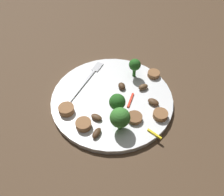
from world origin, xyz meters
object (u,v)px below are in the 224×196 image
pepper_strip_2 (130,100)px  plate (112,100)px  sausage_slice_4 (135,118)px  sausage_slice_0 (160,115)px  mushroom_3 (143,87)px  sausage_slice_1 (83,124)px  mushroom_2 (96,117)px  sausage_slice_2 (154,74)px  mushroom_0 (97,133)px  broccoli_floret_2 (117,102)px  fork (87,80)px  broccoli_floret_0 (120,118)px  sausage_slice_3 (66,109)px  broccoli_floret_1 (135,65)px  mushroom_4 (122,86)px  pepper_strip_0 (154,134)px  mushroom_1 (153,102)px

pepper_strip_2 → plate: bearing=83.0°
plate → sausage_slice_4: bearing=-137.7°
sausage_slice_0 → mushroom_3: 0.09m
sausage_slice_1 → mushroom_2: 0.03m
sausage_slice_2 → mushroom_0: bearing=146.6°
broccoli_floret_2 → sausage_slice_4: bearing=-119.5°
fork → broccoli_floret_0: broccoli_floret_0 is taller
broccoli_floret_2 → sausage_slice_3: 0.12m
broccoli_floret_1 → mushroom_2: size_ratio=1.99×
mushroom_3 → mushroom_4: (-0.00, 0.05, -0.00)m
sausage_slice_2 → pepper_strip_0: 0.18m
plate → pepper_strip_2: 0.05m
fork → mushroom_4: 0.09m
sausage_slice_2 → sausage_slice_3: (-0.13, 0.20, 0.00)m
broccoli_floret_0 → pepper_strip_0: broccoli_floret_0 is taller
sausage_slice_3 → mushroom_0: bearing=-127.3°
plate → fork: 0.09m
broccoli_floret_0 → broccoli_floret_1: size_ratio=1.12×
mushroom_0 → mushroom_3: (0.14, -0.10, 0.00)m
sausage_slice_3 → fork: bearing=-17.2°
pepper_strip_2 → mushroom_3: bearing=-35.9°
sausage_slice_0 → mushroom_1: size_ratio=1.21×
mushroom_3 → sausage_slice_3: bearing=115.9°
sausage_slice_4 → broccoli_floret_0: bearing=129.8°
fork → mushroom_0: 0.17m
sausage_slice_1 → pepper_strip_2: size_ratio=0.77×
mushroom_4 → pepper_strip_0: mushroom_4 is taller
fork → sausage_slice_1: bearing=-152.2°
plate → broccoli_floret_0: size_ratio=4.95×
sausage_slice_3 → mushroom_3: bearing=-64.1°
mushroom_4 → broccoli_floret_1: bearing=-32.8°
sausage_slice_4 → mushroom_2: bearing=93.1°
fork → mushroom_1: size_ratio=6.17×
broccoli_floret_0 → broccoli_floret_2: size_ratio=1.21×
sausage_slice_0 → sausage_slice_2: (0.13, 0.01, -0.00)m
broccoli_floret_0 → mushroom_1: 0.11m
plate → mushroom_1: size_ratio=10.56×
sausage_slice_1 → sausage_slice_2: (0.17, -0.16, -0.00)m
broccoli_floret_1 → sausage_slice_4: 0.15m
sausage_slice_0 → sausage_slice_4: bearing=101.8°
sausage_slice_2 → mushroom_1: 0.10m
mushroom_0 → mushroom_1: size_ratio=1.05×
mushroom_2 → pepper_strip_0: 0.13m
plate → broccoli_floret_2: size_ratio=6.01×
fork → pepper_strip_0: bearing=-109.9°
mushroom_2 → pepper_strip_2: size_ratio=0.59×
broccoli_floret_2 → sausage_slice_4: 0.05m
fork → sausage_slice_3: 0.11m
broccoli_floret_1 → sausage_slice_0: (-0.13, -0.06, -0.03)m
plate → pepper_strip_2: bearing=-97.0°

